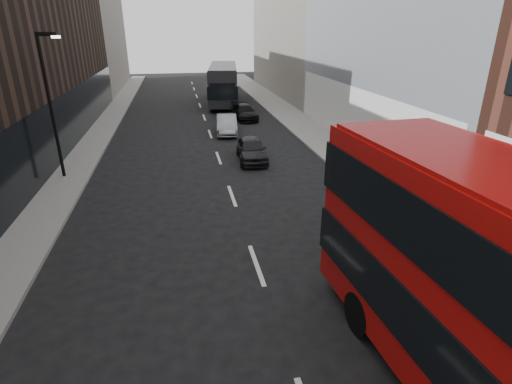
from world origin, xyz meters
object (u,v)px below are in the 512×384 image
car_a (252,149)px  car_c (244,112)px  grey_bus (223,83)px  street_lamp (51,98)px  car_b (227,124)px

car_a → car_c: size_ratio=0.96×
grey_bus → street_lamp: bearing=-109.8°
car_b → car_c: (2.09, 4.62, -0.07)m
car_c → grey_bus: bearing=90.5°
street_lamp → car_c: size_ratio=1.67×
car_a → street_lamp: bearing=-169.6°
grey_bus → car_a: size_ratio=2.97×
street_lamp → grey_bus: street_lamp is taller
street_lamp → car_c: bearing=47.5°
grey_bus → car_c: (0.78, -8.33, -1.43)m
car_b → car_c: 5.07m
grey_bus → car_b: 13.08m
street_lamp → grey_bus: bearing=62.7°
grey_bus → car_b: bearing=-88.3°
street_lamp → grey_bus: 23.66m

